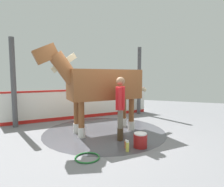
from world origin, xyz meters
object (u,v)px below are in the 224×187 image
Objects in this scene: handler at (120,104)px; wash_bucket at (140,140)px; hose_coil at (87,158)px; bottle_spray at (126,144)px; horse at (101,85)px; bottle_shampoo at (127,146)px.

handler reaches higher than wash_bucket.
handler is 3.20× the size of hose_coil.
wash_bucket is 0.34m from bottle_spray.
horse is 2.25m from hose_coil.
bottle_spray is (-0.94, -1.04, -1.29)m from horse.
horse reaches higher than bottle_spray.
wash_bucket is (-0.38, -0.61, -0.76)m from handler.
bottle_shampoo is 0.21m from bottle_spray.
horse is 1.61× the size of handler.
horse is 10.44× the size of bottle_shampoo.
handler is 1.05m from wash_bucket.
horse reaches higher than hose_coil.
wash_bucket is at bearing -31.98° from bottle_shampoo.
handler is 6.50× the size of bottle_shampoo.
wash_bucket is (-0.79, -1.33, -1.21)m from horse.
horse is at bearing 59.50° from wash_bucket.
wash_bucket is 1.30m from hose_coil.
hose_coil is (-0.61, 0.66, -0.10)m from bottle_shampoo.
horse is 1.91m from bottle_spray.
horse is at bearing 136.37° from handler.
bottle_shampoo is 0.49× the size of hose_coil.
handler is 4.82× the size of wash_bucket.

